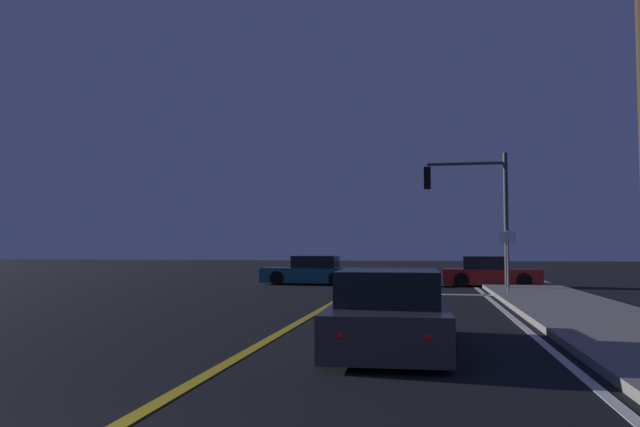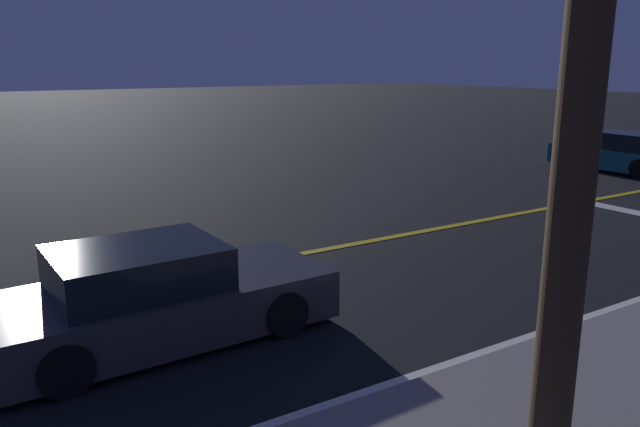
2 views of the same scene
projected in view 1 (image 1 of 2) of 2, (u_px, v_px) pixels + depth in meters
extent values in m
cube|color=gray|center=(617.00, 326.00, 12.76)|extent=(3.20, 38.58, 0.15)
cube|color=gold|center=(298.00, 323.00, 13.94)|extent=(0.20, 36.43, 0.01)
cube|color=silver|center=(524.00, 328.00, 13.08)|extent=(0.16, 36.43, 0.01)
cube|color=silver|center=(420.00, 294.00, 22.55)|extent=(5.20, 0.50, 0.01)
cube|color=#2D2D33|center=(389.00, 322.00, 10.47)|extent=(2.04, 4.67, 0.68)
cube|color=black|center=(389.00, 288.00, 10.23)|extent=(1.69, 2.18, 0.60)
cylinder|color=black|center=(346.00, 319.00, 12.00)|extent=(0.24, 0.65, 0.64)
cylinder|color=black|center=(438.00, 320.00, 11.75)|extent=(0.24, 0.65, 0.64)
cylinder|color=black|center=(327.00, 341.00, 9.18)|extent=(0.24, 0.65, 0.64)
cylinder|color=black|center=(447.00, 343.00, 8.93)|extent=(0.24, 0.65, 0.64)
sphere|color=#FFF4CC|center=(364.00, 305.00, 12.78)|extent=(0.18, 0.18, 0.18)
sphere|color=#FFF4CC|center=(421.00, 306.00, 12.61)|extent=(0.18, 0.18, 0.18)
sphere|color=red|center=(341.00, 335.00, 8.33)|extent=(0.14, 0.14, 0.14)
sphere|color=red|center=(428.00, 337.00, 8.16)|extent=(0.14, 0.14, 0.14)
cube|color=#195960|center=(310.00, 275.00, 28.75)|extent=(4.48, 1.84, 0.68)
cube|color=black|center=(316.00, 262.00, 28.74)|extent=(2.08, 1.54, 0.60)
cylinder|color=black|center=(277.00, 278.00, 28.23)|extent=(0.65, 0.24, 0.64)
cylinder|color=black|center=(286.00, 276.00, 29.81)|extent=(0.65, 0.24, 0.64)
cylinder|color=black|center=(336.00, 279.00, 27.69)|extent=(0.65, 0.24, 0.64)
cylinder|color=black|center=(342.00, 277.00, 29.27)|extent=(0.65, 0.24, 0.64)
sphere|color=#FFF4CC|center=(263.00, 273.00, 28.66)|extent=(0.18, 0.18, 0.18)
sphere|color=#FFF4CC|center=(269.00, 272.00, 29.71)|extent=(0.18, 0.18, 0.18)
sphere|color=red|center=(354.00, 274.00, 27.80)|extent=(0.14, 0.14, 0.14)
sphere|color=red|center=(357.00, 273.00, 28.86)|extent=(0.14, 0.14, 0.14)
cube|color=maroon|center=(491.00, 277.00, 27.19)|extent=(4.25, 1.93, 0.68)
cube|color=black|center=(485.00, 263.00, 27.27)|extent=(1.98, 1.60, 0.60)
cylinder|color=black|center=(520.00, 279.00, 27.72)|extent=(0.65, 0.24, 0.64)
cylinder|color=black|center=(524.00, 281.00, 26.10)|extent=(0.65, 0.24, 0.64)
cylinder|color=black|center=(461.00, 278.00, 28.26)|extent=(0.65, 0.24, 0.64)
cylinder|color=black|center=(462.00, 280.00, 26.64)|extent=(0.65, 0.24, 0.64)
sphere|color=#FFF4CC|center=(538.00, 275.00, 27.30)|extent=(0.18, 0.18, 0.18)
sphere|color=#FFF4CC|center=(541.00, 276.00, 26.23)|extent=(0.18, 0.18, 0.18)
sphere|color=red|center=(444.00, 274.00, 28.16)|extent=(0.14, 0.14, 0.14)
sphere|color=red|center=(444.00, 275.00, 27.08)|extent=(0.14, 0.14, 0.14)
cylinder|color=#38383D|center=(506.00, 222.00, 24.37)|extent=(0.18, 0.18, 5.52)
cylinder|color=#38383D|center=(466.00, 164.00, 24.77)|extent=(3.08, 0.12, 0.12)
cube|color=black|center=(427.00, 178.00, 25.01)|extent=(0.28, 0.28, 0.90)
sphere|color=red|center=(427.00, 171.00, 25.03)|extent=(0.22, 0.22, 0.22)
sphere|color=#4C2D05|center=(427.00, 178.00, 25.01)|extent=(0.22, 0.22, 0.22)
sphere|color=#0A3814|center=(427.00, 185.00, 25.00)|extent=(0.22, 0.22, 0.22)
cylinder|color=slate|center=(508.00, 263.00, 21.58)|extent=(0.06, 0.06, 2.33)
cube|color=white|center=(508.00, 237.00, 21.63)|extent=(0.56, 0.08, 0.40)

